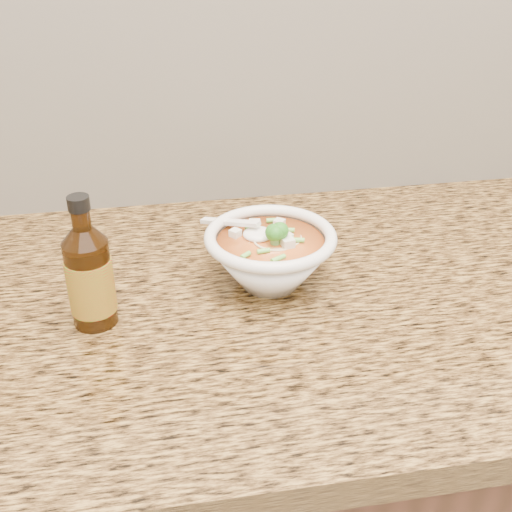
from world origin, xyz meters
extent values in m
cube|color=beige|center=(0.00, 1.99, 1.15)|extent=(4.00, 0.02, 0.50)
cube|color=#371F10|center=(0.00, 1.68, 0.43)|extent=(4.00, 0.65, 0.86)
cube|color=olive|center=(0.00, 1.68, 0.88)|extent=(4.00, 0.68, 0.04)
cylinder|color=white|center=(-0.09, 1.69, 0.90)|extent=(0.07, 0.07, 0.01)
torus|color=white|center=(-0.09, 1.69, 0.97)|extent=(0.18, 0.18, 0.02)
torus|color=beige|center=(-0.09, 1.68, 0.97)|extent=(0.08, 0.08, 0.00)
torus|color=beige|center=(-0.10, 1.70, 0.97)|extent=(0.09, 0.09, 0.00)
torus|color=beige|center=(-0.09, 1.70, 0.97)|extent=(0.08, 0.08, 0.00)
torus|color=beige|center=(-0.10, 1.68, 0.96)|extent=(0.10, 0.10, 0.00)
torus|color=beige|center=(-0.08, 1.70, 0.96)|extent=(0.12, 0.12, 0.00)
torus|color=beige|center=(-0.10, 1.68, 0.96)|extent=(0.06, 0.06, 0.00)
torus|color=beige|center=(-0.10, 1.69, 0.96)|extent=(0.08, 0.08, 0.00)
torus|color=beige|center=(-0.08, 1.69, 0.96)|extent=(0.10, 0.10, 0.00)
torus|color=beige|center=(-0.07, 1.68, 0.96)|extent=(0.07, 0.07, 0.00)
torus|color=beige|center=(-0.10, 1.71, 0.96)|extent=(0.07, 0.07, 0.00)
cube|color=silver|center=(-0.12, 1.67, 0.97)|extent=(0.02, 0.02, 0.01)
cube|color=silver|center=(-0.05, 1.68, 0.97)|extent=(0.02, 0.02, 0.01)
cube|color=silver|center=(-0.13, 1.68, 0.97)|extent=(0.02, 0.02, 0.01)
cube|color=silver|center=(-0.12, 1.72, 0.97)|extent=(0.02, 0.02, 0.02)
cube|color=silver|center=(-0.07, 1.68, 0.97)|extent=(0.02, 0.02, 0.02)
cube|color=silver|center=(-0.11, 1.71, 0.97)|extent=(0.02, 0.02, 0.01)
ellipsoid|color=#196014|center=(-0.08, 1.68, 0.99)|extent=(0.03, 0.03, 0.03)
cylinder|color=#72D251|center=(-0.14, 1.69, 0.97)|extent=(0.02, 0.02, 0.01)
cylinder|color=#72D251|center=(-0.14, 1.70, 0.97)|extent=(0.01, 0.02, 0.01)
cylinder|color=#72D251|center=(-0.05, 1.67, 0.97)|extent=(0.01, 0.02, 0.01)
cylinder|color=#72D251|center=(-0.10, 1.65, 0.97)|extent=(0.01, 0.02, 0.01)
cylinder|color=#72D251|center=(-0.11, 1.64, 0.97)|extent=(0.02, 0.01, 0.01)
cylinder|color=#72D251|center=(-0.12, 1.68, 0.97)|extent=(0.02, 0.01, 0.01)
cylinder|color=#72D251|center=(-0.12, 1.68, 0.97)|extent=(0.01, 0.02, 0.01)
ellipsoid|color=white|center=(-0.10, 1.70, 0.97)|extent=(0.04, 0.04, 0.01)
cube|color=white|center=(-0.14, 1.74, 0.98)|extent=(0.08, 0.08, 0.03)
cylinder|color=#361C07|center=(-0.33, 1.64, 0.96)|extent=(0.06, 0.06, 0.12)
cylinder|color=#361C07|center=(-0.33, 1.64, 1.05)|extent=(0.02, 0.02, 0.02)
cylinder|color=black|center=(-0.33, 1.64, 1.07)|extent=(0.03, 0.03, 0.02)
cylinder|color=red|center=(-0.33, 1.64, 0.96)|extent=(0.06, 0.06, 0.07)
camera|label=1|loc=(-0.24, 0.94, 1.39)|focal=45.00mm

